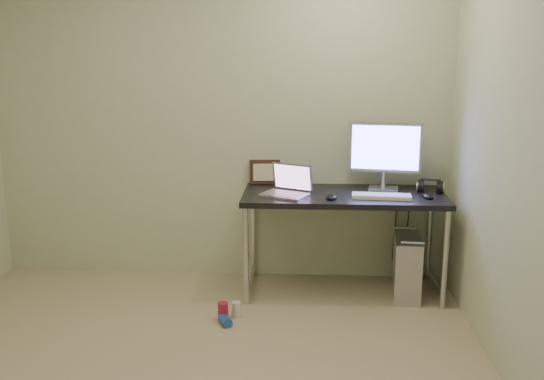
{
  "coord_description": "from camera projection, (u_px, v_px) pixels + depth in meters",
  "views": [
    {
      "loc": [
        0.66,
        -2.84,
        1.76
      ],
      "look_at": [
        0.44,
        1.08,
        0.85
      ],
      "focal_mm": 40.0,
      "sensor_mm": 36.0,
      "label": 1
    }
  ],
  "objects": [
    {
      "name": "mouse_left",
      "position": [
        331.0,
        196.0,
        4.21
      ],
      "size": [
        0.08,
        0.12,
        0.04
      ],
      "primitive_type": "ellipsoid",
      "rotation": [
        0.0,
        0.0,
        -0.1
      ],
      "color": "black",
      "rests_on": "desk"
    },
    {
      "name": "monitor",
      "position": [
        385.0,
        151.0,
        4.43
      ],
      "size": [
        0.53,
        0.19,
        0.5
      ],
      "rotation": [
        0.0,
        0.0,
        -0.16
      ],
      "color": "silver",
      "rests_on": "desk"
    },
    {
      "name": "can_white",
      "position": [
        236.0,
        310.0,
        4.07
      ],
      "size": [
        0.06,
        0.06,
        0.11
      ],
      "primitive_type": "cylinder",
      "rotation": [
        0.0,
        0.0,
        -0.05
      ],
      "color": "silver",
      "rests_on": "ground"
    },
    {
      "name": "webcam",
      "position": [
        291.0,
        173.0,
        4.63
      ],
      "size": [
        0.05,
        0.04,
        0.13
      ],
      "rotation": [
        0.0,
        0.0,
        -0.12
      ],
      "color": "silver",
      "rests_on": "desk"
    },
    {
      "name": "desk",
      "position": [
        344.0,
        205.0,
        4.39
      ],
      "size": [
        1.45,
        0.64,
        0.75
      ],
      "color": "black",
      "rests_on": "ground"
    },
    {
      "name": "tower_computer",
      "position": [
        407.0,
        266.0,
        4.41
      ],
      "size": [
        0.23,
        0.44,
        0.47
      ],
      "rotation": [
        0.0,
        0.0,
        -0.1
      ],
      "color": "silver",
      "rests_on": "ground"
    },
    {
      "name": "can_red",
      "position": [
        223.0,
        312.0,
        4.03
      ],
      "size": [
        0.08,
        0.08,
        0.13
      ],
      "primitive_type": "cylinder",
      "rotation": [
        0.0,
        0.0,
        -0.25
      ],
      "color": "#AA1A37",
      "rests_on": "ground"
    },
    {
      "name": "cable_b",
      "position": [
        407.0,
        234.0,
        4.66
      ],
      "size": [
        0.02,
        0.11,
        0.71
      ],
      "primitive_type": "cylinder",
      "rotation": [
        0.14,
        0.0,
        0.09
      ],
      "color": "black",
      "rests_on": "ground"
    },
    {
      "name": "wall_back",
      "position": [
        220.0,
        118.0,
        4.62
      ],
      "size": [
        3.5,
        0.02,
        2.5
      ],
      "primitive_type": "cube",
      "color": "beige",
      "rests_on": "ground"
    },
    {
      "name": "cable_a",
      "position": [
        395.0,
        230.0,
        4.68
      ],
      "size": [
        0.01,
        0.16,
        0.69
      ],
      "primitive_type": "cylinder",
      "rotation": [
        0.21,
        0.0,
        0.0
      ],
      "color": "black",
      "rests_on": "ground"
    },
    {
      "name": "keyboard",
      "position": [
        381.0,
        196.0,
        4.23
      ],
      "size": [
        0.42,
        0.16,
        0.02
      ],
      "primitive_type": "cube",
      "rotation": [
        0.0,
        0.0,
        -0.08
      ],
      "color": "white",
      "rests_on": "desk"
    },
    {
      "name": "mouse_right",
      "position": [
        428.0,
        195.0,
        4.23
      ],
      "size": [
        0.08,
        0.12,
        0.04
      ],
      "primitive_type": "ellipsoid",
      "rotation": [
        0.0,
        0.0,
        0.08
      ],
      "color": "black",
      "rests_on": "desk"
    },
    {
      "name": "wall_right",
      "position": [
        540.0,
        163.0,
        2.82
      ],
      "size": [
        0.02,
        3.5,
        2.5
      ],
      "primitive_type": "cube",
      "color": "beige",
      "rests_on": "ground"
    },
    {
      "name": "headphones",
      "position": [
        430.0,
        188.0,
        4.41
      ],
      "size": [
        0.2,
        0.12,
        0.12
      ],
      "rotation": [
        0.0,
        0.0,
        -0.2
      ],
      "color": "black",
      "rests_on": "desk"
    },
    {
      "name": "laptop",
      "position": [
        288.0,
        188.0,
        4.32
      ],
      "size": [
        0.39,
        0.36,
        0.22
      ],
      "rotation": [
        0.0,
        0.0,
        -0.44
      ],
      "color": "silver",
      "rests_on": "desk"
    },
    {
      "name": "can_blue",
      "position": [
        225.0,
        320.0,
        3.97
      ],
      "size": [
        0.11,
        0.13,
        0.06
      ],
      "primitive_type": "cylinder",
      "rotation": [
        1.57,
        0.0,
        0.49
      ],
      "color": "blue",
      "rests_on": "ground"
    },
    {
      "name": "picture_frame",
      "position": [
        265.0,
        172.0,
        4.66
      ],
      "size": [
        0.24,
        0.09,
        0.19
      ],
      "primitive_type": "cube",
      "rotation": [
        -0.21,
        0.0,
        0.1
      ],
      "color": "black",
      "rests_on": "desk"
    }
  ]
}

